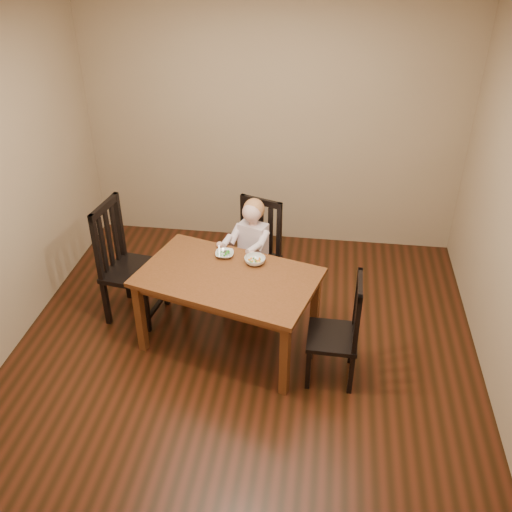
# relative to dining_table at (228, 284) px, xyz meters

# --- Properties ---
(room) EXTENTS (4.01, 4.01, 2.71)m
(room) POSITION_rel_dining_table_xyz_m (0.14, -0.08, 0.71)
(room) COLOR #401A0D
(room) RESTS_ON ground
(dining_table) EXTENTS (1.62, 1.22, 0.72)m
(dining_table) POSITION_rel_dining_table_xyz_m (0.00, 0.00, 0.00)
(dining_table) COLOR #522E13
(dining_table) RESTS_ON room
(chair_child) EXTENTS (0.55, 0.54, 1.01)m
(chair_child) POSITION_rel_dining_table_xyz_m (0.12, 0.72, -0.15)
(chair_child) COLOR black
(chair_child) RESTS_ON room
(chair_left) EXTENTS (0.53, 0.55, 1.13)m
(chair_left) POSITION_rel_dining_table_xyz_m (-0.98, 0.31, -0.09)
(chair_left) COLOR black
(chair_left) RESTS_ON room
(chair_right) EXTENTS (0.40, 0.42, 0.95)m
(chair_right) POSITION_rel_dining_table_xyz_m (0.93, -0.28, -0.18)
(chair_right) COLOR black
(chair_right) RESTS_ON room
(toddler) EXTENTS (0.46, 0.51, 0.58)m
(toddler) POSITION_rel_dining_table_xyz_m (0.11, 0.67, 0.00)
(toddler) COLOR silver
(toddler) RESTS_ON chair_child
(bowl_peas) EXTENTS (0.17, 0.17, 0.04)m
(bowl_peas) POSITION_rel_dining_table_xyz_m (-0.08, 0.29, 0.10)
(bowl_peas) COLOR silver
(bowl_peas) RESTS_ON dining_table
(bowl_veg) EXTENTS (0.18, 0.18, 0.06)m
(bowl_veg) POSITION_rel_dining_table_xyz_m (0.20, 0.21, 0.11)
(bowl_veg) COLOR silver
(bowl_veg) RESTS_ON dining_table
(fork) EXTENTS (0.03, 0.11, 0.04)m
(fork) POSITION_rel_dining_table_xyz_m (-0.12, 0.28, 0.13)
(fork) COLOR silver
(fork) RESTS_ON bowl_peas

